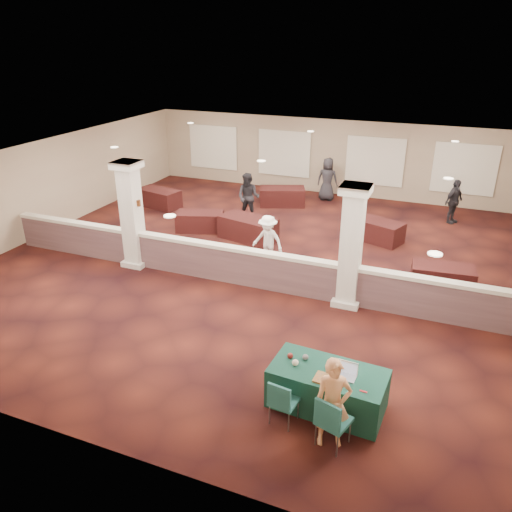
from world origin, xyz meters
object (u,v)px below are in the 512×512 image
at_px(conf_chair_main, 331,419).
at_px(far_table_back_left, 159,198).
at_px(attendee_b, 268,240).
at_px(attendee_c, 454,202).
at_px(near_table, 327,388).
at_px(far_table_back_right, 376,230).
at_px(woman, 333,404).
at_px(attendee_d, 327,179).
at_px(far_table_front_left, 200,221).
at_px(far_table_front_right, 442,277).
at_px(attendee_a, 248,197).
at_px(conf_chair_side, 282,400).
at_px(far_table_back_center, 282,196).
at_px(far_table_front_center, 248,228).

relative_size(conf_chair_main, far_table_back_left, 0.58).
bearing_deg(conf_chair_main, attendee_b, 135.65).
bearing_deg(attendee_b, far_table_back_left, 159.16).
height_order(conf_chair_main, attendee_c, attendee_c).
xyz_separation_m(near_table, far_table_back_right, (-0.53, 8.75, -0.06)).
bearing_deg(woman, attendee_d, 85.02).
height_order(far_table_back_right, attendee_c, attendee_c).
bearing_deg(far_table_front_left, far_table_front_right, -10.37).
relative_size(attendee_a, attendee_c, 1.10).
bearing_deg(far_table_back_right, far_table_back_left, 177.45).
bearing_deg(near_table, attendee_b, 123.94).
distance_m(conf_chair_main, attendee_b, 7.46).
xyz_separation_m(attendee_a, attendee_c, (7.12, 2.58, -0.08)).
xyz_separation_m(attendee_a, attendee_d, (2.09, 3.59, -0.01)).
height_order(conf_chair_side, attendee_c, attendee_c).
xyz_separation_m(woman, attendee_b, (-3.57, 6.44, -0.06)).
relative_size(conf_chair_side, woman, 0.55).
distance_m(conf_chair_main, attendee_d, 14.00).
relative_size(far_table_front_right, attendee_b, 1.05).
distance_m(attendee_b, attendee_c, 7.84).
height_order(near_table, conf_chair_main, conf_chair_main).
relative_size(far_table_front_right, far_table_back_right, 0.95).
bearing_deg(attendee_c, attendee_b, 172.00).
xyz_separation_m(conf_chair_main, attendee_d, (-3.55, 13.54, 0.29)).
bearing_deg(woman, far_table_back_right, 75.15).
bearing_deg(woman, attendee_a, 100.01).
xyz_separation_m(far_table_front_right, far_table_back_right, (-2.28, 2.90, 0.02)).
bearing_deg(far_table_front_right, attendee_d, 126.69).
bearing_deg(far_table_back_center, far_table_front_center, -88.09).
relative_size(far_table_front_right, attendee_a, 0.91).
xyz_separation_m(far_table_back_center, attendee_c, (6.54, 0.37, 0.46)).
xyz_separation_m(near_table, woman, (0.29, -0.88, 0.44)).
distance_m(far_table_back_right, attendee_d, 4.70).
bearing_deg(attendee_c, attendee_d, 110.85).
bearing_deg(attendee_a, conf_chair_side, -66.66).
relative_size(woman, far_table_back_left, 0.96).
height_order(far_table_front_right, attendee_d, attendee_d).
relative_size(far_table_back_center, attendee_b, 1.15).
bearing_deg(conf_chair_main, attendee_d, 121.59).
distance_m(far_table_front_left, attendee_d, 6.17).
distance_m(conf_chair_side, far_table_front_center, 8.94).
bearing_deg(conf_chair_main, far_table_back_left, 150.51).
distance_m(far_table_front_left, far_table_back_center, 4.21).
height_order(far_table_back_center, far_table_back_right, far_table_back_center).
height_order(far_table_front_right, attendee_a, attendee_a).
bearing_deg(attendee_a, near_table, -61.68).
distance_m(far_table_front_center, far_table_back_right, 4.37).
relative_size(far_table_front_right, attendee_d, 0.92).
relative_size(near_table, far_table_back_center, 1.17).
bearing_deg(attendee_c, attendee_a, 142.12).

